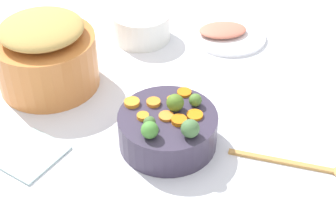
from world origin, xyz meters
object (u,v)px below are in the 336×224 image
Objects in this scene: serving_bowl_carrots at (168,129)px; ham_plate at (229,36)px; wooden_spoon at (323,169)px; casserole_dish at (141,26)px; metal_pot at (47,61)px.

ham_plate is (-0.05, -0.52, -0.04)m from serving_bowl_carrots.
serving_bowl_carrots is at bearing 0.64° from wooden_spoon.
wooden_spoon is at bearing 121.32° from ham_plate.
casserole_dish reaches higher than wooden_spoon.
serving_bowl_carrots is 1.31× the size of casserole_dish.
casserole_dish is (0.21, -0.44, 0.00)m from serving_bowl_carrots.
metal_pot is at bearing -20.55° from serving_bowl_carrots.
wooden_spoon is 1.32× the size of ham_plate.
metal_pot is 0.77m from wooden_spoon.
serving_bowl_carrots is 1.00× the size of ham_plate.
serving_bowl_carrots is 0.49m from casserole_dish.
casserole_dish is (-0.17, -0.30, -0.03)m from metal_pot.
serving_bowl_carrots is 0.52m from ham_plate.
casserole_dish is 0.76× the size of ham_plate.
wooden_spoon is 0.60m from ham_plate.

